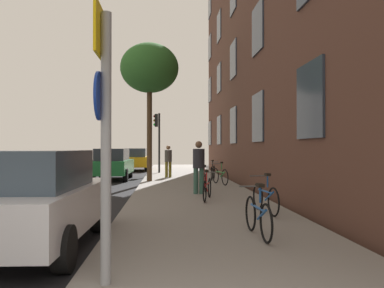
{
  "coord_description": "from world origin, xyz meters",
  "views": [
    {
      "loc": [
        0.11,
        -1.64,
        1.67
      ],
      "look_at": [
        0.85,
        9.16,
        1.78
      ],
      "focal_mm": 36.05,
      "sensor_mm": 36.0,
      "label": 1
    }
  ],
  "objects_px": {
    "car_2": "(136,159)",
    "pedestrian_0": "(199,164)",
    "bicycle_5": "(213,172)",
    "traffic_light": "(158,132)",
    "tree_near": "(150,69)",
    "bicycle_2": "(207,188)",
    "bicycle_1": "(265,197)",
    "bicycle_3": "(204,181)",
    "bicycle_0": "(258,216)",
    "pedestrian_1": "(168,159)",
    "car_0": "(33,199)",
    "bicycle_4": "(220,175)",
    "car_1": "(113,164)",
    "sign_post": "(104,121)"
  },
  "relations": [
    {
      "from": "car_1",
      "to": "traffic_light",
      "type": "bearing_deg",
      "value": 59.88
    },
    {
      "from": "bicycle_5",
      "to": "bicycle_3",
      "type": "bearing_deg",
      "value": -100.79
    },
    {
      "from": "sign_post",
      "to": "bicycle_1",
      "type": "xyz_separation_m",
      "value": [
        3.08,
        4.57,
        -1.49
      ]
    },
    {
      "from": "bicycle_2",
      "to": "bicycle_5",
      "type": "xyz_separation_m",
      "value": [
        1.06,
        7.2,
        0.03
      ]
    },
    {
      "from": "car_2",
      "to": "pedestrian_0",
      "type": "bearing_deg",
      "value": -78.02
    },
    {
      "from": "pedestrian_1",
      "to": "car_0",
      "type": "bearing_deg",
      "value": -99.48
    },
    {
      "from": "traffic_light",
      "to": "car_1",
      "type": "bearing_deg",
      "value": -120.12
    },
    {
      "from": "bicycle_4",
      "to": "car_1",
      "type": "bearing_deg",
      "value": 141.25
    },
    {
      "from": "bicycle_0",
      "to": "pedestrian_0",
      "type": "relative_size",
      "value": 0.9
    },
    {
      "from": "pedestrian_0",
      "to": "tree_near",
      "type": "bearing_deg",
      "value": 109.94
    },
    {
      "from": "bicycle_0",
      "to": "bicycle_3",
      "type": "relative_size",
      "value": 0.95
    },
    {
      "from": "sign_post",
      "to": "car_1",
      "type": "bearing_deg",
      "value": 97.36
    },
    {
      "from": "sign_post",
      "to": "car_1",
      "type": "xyz_separation_m",
      "value": [
        -2.05,
        15.85,
        -1.14
      ]
    },
    {
      "from": "traffic_light",
      "to": "bicycle_3",
      "type": "xyz_separation_m",
      "value": [
        1.88,
        -10.37,
        -2.18
      ]
    },
    {
      "from": "tree_near",
      "to": "car_0",
      "type": "distance_m",
      "value": 12.61
    },
    {
      "from": "tree_near",
      "to": "bicycle_4",
      "type": "xyz_separation_m",
      "value": [
        3.07,
        -1.88,
        -4.88
      ]
    },
    {
      "from": "bicycle_4",
      "to": "bicycle_0",
      "type": "bearing_deg",
      "value": -94.23
    },
    {
      "from": "bicycle_5",
      "to": "car_0",
      "type": "bearing_deg",
      "value": -110.1
    },
    {
      "from": "bicycle_1",
      "to": "car_2",
      "type": "bearing_deg",
      "value": 103.17
    },
    {
      "from": "pedestrian_1",
      "to": "car_2",
      "type": "xyz_separation_m",
      "value": [
        -2.27,
        8.0,
        -0.24
      ]
    },
    {
      "from": "tree_near",
      "to": "bicycle_2",
      "type": "relative_size",
      "value": 3.87
    },
    {
      "from": "bicycle_1",
      "to": "bicycle_0",
      "type": "bearing_deg",
      "value": -107.65
    },
    {
      "from": "bicycle_1",
      "to": "bicycle_4",
      "type": "xyz_separation_m",
      "value": [
        -0.05,
        7.2,
        0.0
      ]
    },
    {
      "from": "bicycle_4",
      "to": "bicycle_5",
      "type": "height_order",
      "value": "bicycle_4"
    },
    {
      "from": "bicycle_1",
      "to": "car_2",
      "type": "relative_size",
      "value": 0.43
    },
    {
      "from": "bicycle_1",
      "to": "bicycle_2",
      "type": "height_order",
      "value": "bicycle_1"
    },
    {
      "from": "car_1",
      "to": "car_2",
      "type": "height_order",
      "value": "same"
    },
    {
      "from": "bicycle_1",
      "to": "bicycle_5",
      "type": "xyz_separation_m",
      "value": [
        -0.07,
        9.6,
        0.0
      ]
    },
    {
      "from": "car_0",
      "to": "pedestrian_1",
      "type": "bearing_deg",
      "value": 80.52
    },
    {
      "from": "bicycle_2",
      "to": "pedestrian_1",
      "type": "relative_size",
      "value": 0.99
    },
    {
      "from": "tree_near",
      "to": "bicycle_1",
      "type": "bearing_deg",
      "value": -71.01
    },
    {
      "from": "tree_near",
      "to": "bicycle_0",
      "type": "xyz_separation_m",
      "value": [
        2.36,
        -11.48,
        -4.89
      ]
    },
    {
      "from": "pedestrian_1",
      "to": "car_0",
      "type": "distance_m",
      "value": 14.01
    },
    {
      "from": "bicycle_1",
      "to": "bicycle_3",
      "type": "height_order",
      "value": "bicycle_1"
    },
    {
      "from": "pedestrian_1",
      "to": "bicycle_2",
      "type": "bearing_deg",
      "value": -82.91
    },
    {
      "from": "pedestrian_1",
      "to": "bicycle_5",
      "type": "bearing_deg",
      "value": -36.76
    },
    {
      "from": "bicycle_4",
      "to": "car_2",
      "type": "bearing_deg",
      "value": 110.3
    },
    {
      "from": "tree_near",
      "to": "bicycle_1",
      "type": "xyz_separation_m",
      "value": [
        3.12,
        -9.08,
        -4.88
      ]
    },
    {
      "from": "traffic_light",
      "to": "pedestrian_1",
      "type": "xyz_separation_m",
      "value": [
        0.64,
        -3.96,
        -1.59
      ]
    },
    {
      "from": "car_0",
      "to": "bicycle_5",
      "type": "bearing_deg",
      "value": 69.9
    },
    {
      "from": "sign_post",
      "to": "bicycle_1",
      "type": "distance_m",
      "value": 5.71
    },
    {
      "from": "traffic_light",
      "to": "pedestrian_1",
      "type": "distance_m",
      "value": 4.31
    },
    {
      "from": "pedestrian_1",
      "to": "car_2",
      "type": "height_order",
      "value": "pedestrian_1"
    },
    {
      "from": "sign_post",
      "to": "bicycle_3",
      "type": "relative_size",
      "value": 1.9
    },
    {
      "from": "bicycle_5",
      "to": "traffic_light",
      "type": "bearing_deg",
      "value": 116.68
    },
    {
      "from": "tree_near",
      "to": "pedestrian_0",
      "type": "relative_size",
      "value": 3.63
    },
    {
      "from": "bicycle_5",
      "to": "car_0",
      "type": "relative_size",
      "value": 0.43
    },
    {
      "from": "traffic_light",
      "to": "pedestrian_0",
      "type": "xyz_separation_m",
      "value": [
        1.61,
        -11.25,
        -1.53
      ]
    },
    {
      "from": "tree_near",
      "to": "bicycle_1",
      "type": "distance_m",
      "value": 10.77
    },
    {
      "from": "bicycle_0",
      "to": "car_2",
      "type": "xyz_separation_m",
      "value": [
        -3.73,
        21.61,
        0.35
      ]
    }
  ]
}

